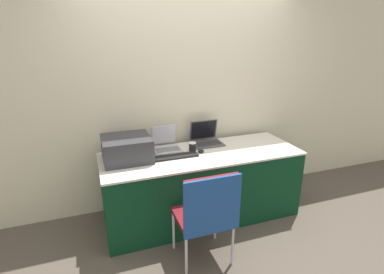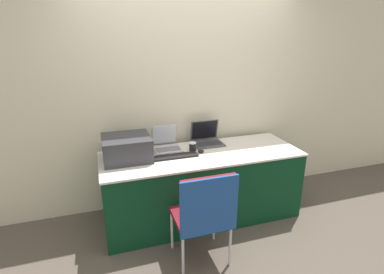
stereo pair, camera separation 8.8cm
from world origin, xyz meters
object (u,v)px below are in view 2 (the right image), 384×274
object	(u,v)px
coffee_cup	(193,147)
chair	(205,211)
printer	(127,147)
external_keyboard	(175,156)
mouse	(201,151)
laptop_right	(207,139)
laptop_left	(167,144)

from	to	relation	value
coffee_cup	chair	size ratio (longest dim) A/B	0.10
coffee_cup	chair	bearing A→B (deg)	-101.19
printer	coffee_cup	distance (m)	0.71
chair	external_keyboard	bearing A→B (deg)	94.66
mouse	printer	bearing A→B (deg)	174.02
printer	coffee_cup	world-z (taller)	printer
printer	mouse	xyz separation A→B (m)	(0.77, -0.08, -0.11)
mouse	chair	xyz separation A→B (m)	(-0.23, -0.76, -0.22)
laptop_right	mouse	distance (m)	0.31
laptop_right	chair	xyz separation A→B (m)	(-0.40, -1.02, -0.26)
coffee_cup	mouse	world-z (taller)	coffee_cup
chair	laptop_left	bearing A→B (deg)	94.93
coffee_cup	external_keyboard	bearing A→B (deg)	-151.85
external_keyboard	coffee_cup	xyz separation A→B (m)	(0.23, 0.12, 0.04)
printer	mouse	size ratio (longest dim) A/B	7.09
laptop_right	external_keyboard	world-z (taller)	laptop_right
coffee_cup	chair	distance (m)	0.91
laptop_left	chair	xyz separation A→B (m)	(0.09, -1.00, -0.26)
printer	mouse	world-z (taller)	printer
laptop_right	chair	size ratio (longest dim) A/B	0.37
printer	coffee_cup	size ratio (longest dim) A/B	5.04
mouse	chair	bearing A→B (deg)	-106.94
laptop_left	mouse	bearing A→B (deg)	-37.43
laptop_left	laptop_right	bearing A→B (deg)	2.13
laptop_right	external_keyboard	size ratio (longest dim) A/B	0.72
laptop_left	external_keyboard	distance (m)	0.28
chair	mouse	bearing A→B (deg)	73.06
external_keyboard	coffee_cup	size ratio (longest dim) A/B	4.99
printer	laptop_left	bearing A→B (deg)	19.88
coffee_cup	mouse	xyz separation A→B (m)	(0.06, -0.09, -0.03)
printer	laptop_right	world-z (taller)	laptop_right
external_keyboard	chair	xyz separation A→B (m)	(0.06, -0.73, -0.22)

